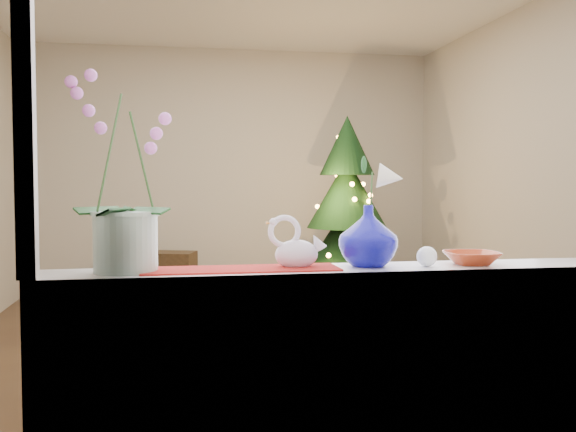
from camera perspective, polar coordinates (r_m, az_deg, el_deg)
The scene contains 16 objects.
ground at distance 4.84m, azimuth -2.45°, elevation -11.76°, with size 5.00×5.00×0.00m, color #342115.
wall_back at distance 7.16m, azimuth -5.09°, elevation 3.93°, with size 4.50×0.10×2.70m, color beige.
wall_front at distance 2.23m, azimuth 5.96°, elevation 6.03°, with size 4.50×0.10×2.70m, color beige.
wall_right at distance 5.45m, azimuth 21.75°, elevation 4.03°, with size 0.10×5.00×2.70m, color beige.
window_apron at distance 2.40m, azimuth 5.56°, elevation -16.32°, with size 2.20×0.08×0.88m, color white.
windowsill at distance 2.37m, azimuth 5.03°, elevation -5.05°, with size 2.20×0.26×0.04m, color white.
window_frame at distance 2.30m, azimuth 5.79°, elevation 14.74°, with size 2.22×0.06×1.60m, color white, non-canonical shape.
runner at distance 2.30m, azimuth -4.18°, elevation -4.72°, with size 0.70×0.20×0.01m, color maroon.
orchid_pot at distance 2.29m, azimuth -14.33°, elevation 3.86°, with size 0.24×0.24×0.70m, color silver, non-canonical shape.
swan at distance 2.34m, azimuth 0.76°, elevation -2.41°, with size 0.22×0.10×0.18m, color silver, non-canonical shape.
blue_vase at distance 2.40m, azimuth 7.15°, elevation -1.34°, with size 0.25×0.25×0.26m, color #070774.
lily at distance 2.39m, azimuth 7.19°, elevation 4.14°, with size 0.14×0.08×0.20m, color silver, non-canonical shape.
paperweight at distance 2.43m, azimuth 12.24°, elevation -3.54°, with size 0.08×0.08×0.08m, color white.
amber_dish at distance 2.53m, azimuth 16.00°, elevation -3.69°, with size 0.17×0.17×0.04m, color #A13518.
xmas_tree at distance 6.28m, azimuth 5.25°, elevation 0.32°, with size 1.03×1.03×1.88m, color black, non-canonical shape.
side_table at distance 6.73m, azimuth -11.26°, elevation -5.35°, with size 0.69×0.35×0.52m, color black.
Camera 1 is at (-0.61, -4.64, 1.23)m, focal length 40.00 mm.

